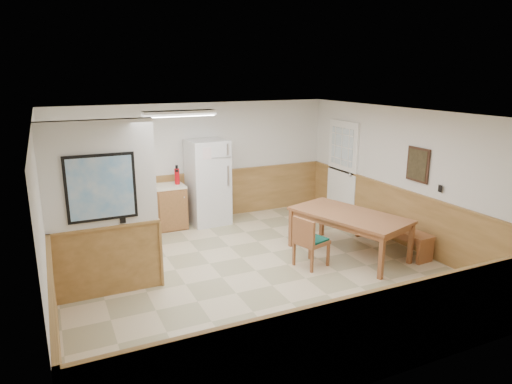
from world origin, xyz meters
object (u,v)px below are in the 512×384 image
dining_chair (308,239)px  soap_bottle (96,188)px  refrigerator (208,182)px  dining_bench (392,230)px  fire_extinguisher (177,176)px  dining_table (349,218)px

dining_chair → soap_bottle: 4.12m
refrigerator → dining_bench: size_ratio=1.08×
fire_extinguisher → soap_bottle: fire_extinguisher is taller
dining_table → dining_bench: size_ratio=1.35×
dining_bench → dining_chair: (-1.83, -0.07, 0.15)m
dining_chair → refrigerator: bearing=87.4°
dining_table → dining_chair: size_ratio=2.61×
dining_table → dining_chair: (-0.92, -0.16, -0.17)m
dining_bench → fire_extinguisher: (-3.18, 2.82, 0.73)m
refrigerator → soap_bottle: bearing=176.3°
dining_table → dining_bench: dining_table is taller
dining_table → fire_extinguisher: fire_extinguisher is taller
fire_extinguisher → soap_bottle: 1.57m
dining_chair → fire_extinguisher: 3.24m
refrigerator → dining_bench: refrigerator is taller
dining_chair → soap_bottle: soap_bottle is taller
dining_bench → soap_bottle: (-4.75, 2.79, 0.65)m
refrigerator → dining_table: 3.15m
dining_table → dining_bench: 0.96m
dining_bench → fire_extinguisher: 4.31m
soap_bottle → refrigerator: bearing=-0.5°
dining_bench → fire_extinguisher: size_ratio=4.17×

